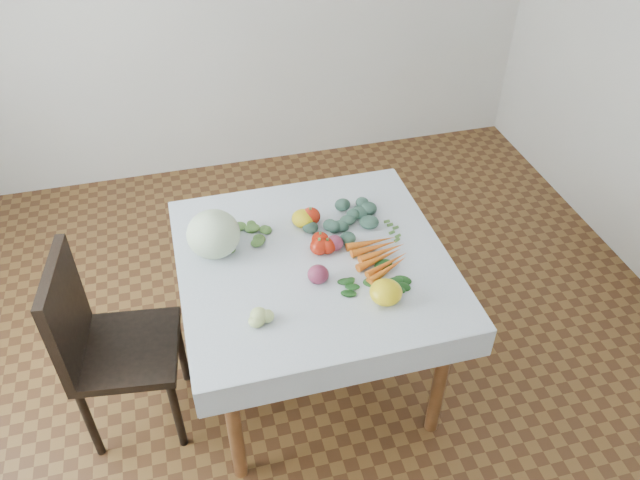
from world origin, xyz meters
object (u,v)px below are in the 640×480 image
object	(u,v)px
chair	(102,339)
carrot_bunch	(381,255)
cabbage	(214,234)
heirloom_back	(303,218)
table	(314,276)

from	to	relation	value
chair	carrot_bunch	xyz separation A→B (m)	(1.18, -0.05, 0.24)
cabbage	heirloom_back	world-z (taller)	cabbage
table	heirloom_back	xyz separation A→B (m)	(0.01, 0.23, 0.14)
chair	heirloom_back	bearing A→B (deg)	15.36
chair	cabbage	size ratio (longest dim) A/B	4.19
table	heirloom_back	bearing A→B (deg)	86.69
cabbage	table	bearing A→B (deg)	-20.45
table	carrot_bunch	bearing A→B (deg)	-14.18
cabbage	carrot_bunch	bearing A→B (deg)	-17.92
chair	cabbage	distance (m)	0.63
heirloom_back	carrot_bunch	xyz separation A→B (m)	(0.26, -0.30, -0.02)
chair	carrot_bunch	bearing A→B (deg)	-2.40
table	carrot_bunch	world-z (taller)	carrot_bunch
chair	heirloom_back	distance (m)	0.99
heirloom_back	chair	bearing A→B (deg)	-164.64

